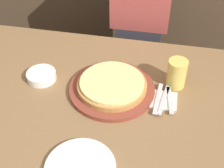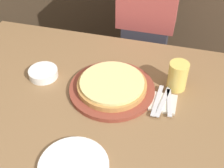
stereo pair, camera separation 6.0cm
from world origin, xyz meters
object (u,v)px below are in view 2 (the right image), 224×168
at_px(pizza_on_board, 112,87).
at_px(fork, 157,100).
at_px(dinner_plate, 74,166).
at_px(beer_glass, 178,75).
at_px(spoon, 169,102).
at_px(diner_person, 145,35).
at_px(side_bowl, 43,73).
at_px(dinner_knife, 163,101).

bearing_deg(pizza_on_board, fork, -6.51).
bearing_deg(fork, dinner_plate, -120.78).
xyz_separation_m(beer_glass, fork, (-0.07, -0.12, -0.06)).
height_order(dinner_plate, fork, dinner_plate).
relative_size(pizza_on_board, spoon, 2.32).
bearing_deg(diner_person, dinner_plate, -94.00).
relative_size(dinner_plate, side_bowl, 1.85).
xyz_separation_m(side_bowl, dinner_knife, (0.56, -0.04, -0.00)).
bearing_deg(spoon, fork, 180.00).
bearing_deg(dinner_plate, side_bowl, 125.20).
xyz_separation_m(side_bowl, spoon, (0.58, -0.04, -0.00)).
height_order(beer_glass, side_bowl, beer_glass).
distance_m(pizza_on_board, spoon, 0.25).
xyz_separation_m(pizza_on_board, dinner_plate, (-0.03, -0.41, -0.02)).
distance_m(beer_glass, diner_person, 0.61).
height_order(dinner_plate, dinner_knife, dinner_plate).
bearing_deg(side_bowl, dinner_plate, -54.80).
distance_m(dinner_plate, side_bowl, 0.52).
relative_size(dinner_knife, spoon, 1.17).
distance_m(beer_glass, dinner_knife, 0.14).
height_order(pizza_on_board, beer_glass, beer_glass).
bearing_deg(side_bowl, fork, -4.25).
bearing_deg(spoon, diner_person, 107.63).
height_order(dinner_plate, side_bowl, side_bowl).
distance_m(side_bowl, dinner_knife, 0.56).
bearing_deg(side_bowl, dinner_knife, -4.06).
distance_m(fork, spoon, 0.05).
height_order(beer_glass, dinner_plate, beer_glass).
bearing_deg(spoon, dinner_plate, -125.95).
bearing_deg(diner_person, spoon, -72.37).
relative_size(pizza_on_board, diner_person, 0.28).
xyz_separation_m(fork, diner_person, (-0.16, 0.65, -0.12)).
height_order(beer_glass, fork, beer_glass).
height_order(beer_glass, dinner_knife, beer_glass).
xyz_separation_m(pizza_on_board, spoon, (0.25, -0.02, -0.01)).
bearing_deg(dinner_plate, beer_glass, 59.62).
bearing_deg(beer_glass, pizza_on_board, -160.42).
xyz_separation_m(dinner_plate, dinner_knife, (0.26, 0.39, 0.01)).
height_order(dinner_knife, diner_person, diner_person).
height_order(pizza_on_board, side_bowl, pizza_on_board).
relative_size(beer_glass, spoon, 0.81).
xyz_separation_m(dinner_knife, spoon, (0.03, 0.00, 0.00)).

